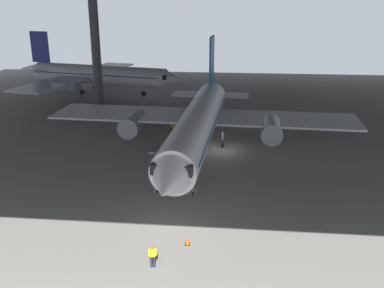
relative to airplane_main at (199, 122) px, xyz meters
The scene contains 8 objects.
ground_plane 4.29m from the airplane_main, 19.38° to the left, with size 110.00×110.00×0.00m, color gray.
airplane_main is the anchor object (origin of this frame).
boarding_stairs 10.84m from the airplane_main, 96.34° to the right, with size 4.33×1.70×4.72m.
crew_worker_near_nose 22.41m from the airplane_main, 92.72° to the right, with size 0.54×0.27×1.62m.
crew_worker_by_stairs 8.14m from the airplane_main, 100.88° to the right, with size 0.34×0.52×1.59m.
airplane_distant 37.29m from the airplane_main, 124.83° to the left, with size 33.77×33.15×10.77m.
traffic_cone_orange 19.59m from the airplane_main, 87.41° to the right, with size 0.36×0.36×0.60m.
baggage_tug 11.00m from the airplane_main, 113.02° to the left, with size 1.80×2.45×0.90m.
Camera 1 is at (1.50, -46.58, 16.50)m, focal length 40.35 mm.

